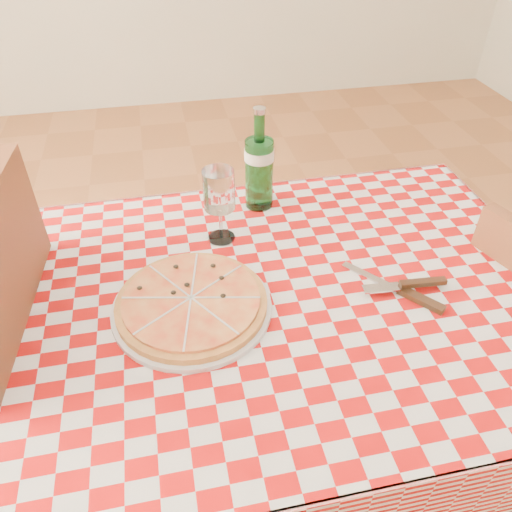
{
  "coord_description": "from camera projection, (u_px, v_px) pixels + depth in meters",
  "views": [
    {
      "loc": [
        -0.19,
        -0.76,
        1.5
      ],
      "look_at": [
        -0.02,
        0.06,
        0.82
      ],
      "focal_mm": 35.0,
      "sensor_mm": 36.0,
      "label": 1
    }
  ],
  "objects": [
    {
      "name": "dining_table",
      "position": [
        270.0,
        325.0,
        1.14
      ],
      "size": [
        1.2,
        0.8,
        0.75
      ],
      "color": "brown",
      "rests_on": "ground"
    },
    {
      "name": "tablecloth",
      "position": [
        271.0,
        295.0,
        1.08
      ],
      "size": [
        1.3,
        0.9,
        0.01
      ],
      "primitive_type": "cube",
      "color": "#A70A0A",
      "rests_on": "dining_table"
    },
    {
      "name": "pizza_plate",
      "position": [
        192.0,
        302.0,
        1.03
      ],
      "size": [
        0.39,
        0.39,
        0.04
      ],
      "primitive_type": null,
      "rotation": [
        0.0,
        0.0,
        -0.2
      ],
      "color": "gold",
      "rests_on": "tablecloth"
    },
    {
      "name": "water_bottle",
      "position": [
        259.0,
        159.0,
        1.26
      ],
      "size": [
        0.1,
        0.1,
        0.27
      ],
      "primitive_type": null,
      "rotation": [
        0.0,
        0.0,
        -0.29
      ],
      "color": "#175E23",
      "rests_on": "tablecloth"
    },
    {
      "name": "wine_glass",
      "position": [
        220.0,
        206.0,
        1.17
      ],
      "size": [
        0.09,
        0.09,
        0.19
      ],
      "primitive_type": null,
      "rotation": [
        0.0,
        0.0,
        0.3
      ],
      "color": "white",
      "rests_on": "tablecloth"
    },
    {
      "name": "cutlery",
      "position": [
        400.0,
        287.0,
        1.07
      ],
      "size": [
        0.33,
        0.3,
        0.03
      ],
      "primitive_type": null,
      "rotation": [
        0.0,
        0.0,
        -0.42
      ],
      "color": "silver",
      "rests_on": "tablecloth"
    }
  ]
}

